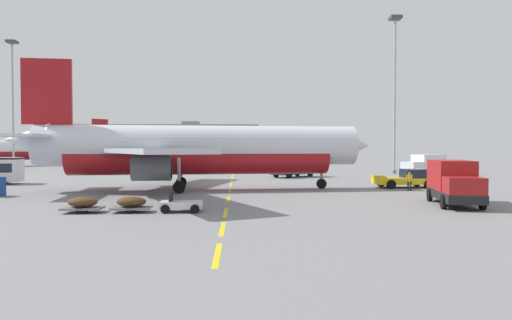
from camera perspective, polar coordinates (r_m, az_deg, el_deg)
The scene contains 14 objects.
ground at distance 65.46m, azimuth 16.64°, elevation -2.09°, with size 400.00×400.00×0.00m, color slate.
apron_paint_markings at distance 58.84m, azimuth -3.05°, elevation -2.42°, with size 8.00×95.29×0.01m.
airliner_foreground at distance 43.25m, azimuth -7.77°, elevation 1.39°, with size 34.82×34.48×12.20m.
pushback_tug at distance 48.30m, azimuth 18.59°, elevation -2.28°, with size 6.10×3.37×2.08m.
airliner_mid_left at distance 129.90m, azimuth -8.54°, elevation 1.02°, with size 21.41×22.68×9.21m.
airliner_far_center at distance 115.83m, azimuth -24.97°, elevation 1.20°, with size 28.81×26.52×11.45m.
catering_truck at distance 34.71m, azimuth 23.82°, elevation -2.54°, with size 3.85×7.35×3.14m.
fuel_service_truck at distance 62.80m, azimuth 4.91°, elevation -0.68°, with size 6.82×6.46×3.14m.
ground_power_truck at distance 68.02m, azimuth 20.71°, elevation -0.60°, with size 7.31×5.39×3.14m.
baggage_train at distance 29.24m, azimuth -15.49°, elevation -5.41°, with size 8.62×1.65×1.14m.
ground_crew_worker at distance 44.86m, azimuth 18.94°, elevation -2.42°, with size 0.66×0.46×1.77m.
apron_light_mast_near at distance 98.43m, azimuth -28.55°, elevation 7.91°, with size 1.80×1.80×24.61m.
apron_light_mast_far at distance 75.13m, azimuth 17.24°, elevation 10.17°, with size 1.80×1.80×24.81m.
terminal_satellite at distance 160.20m, azimuth -11.83°, elevation 2.14°, with size 66.32×25.24×13.44m.
Camera 1 is at (18.79, -21.80, 4.01)m, focal length 31.45 mm.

